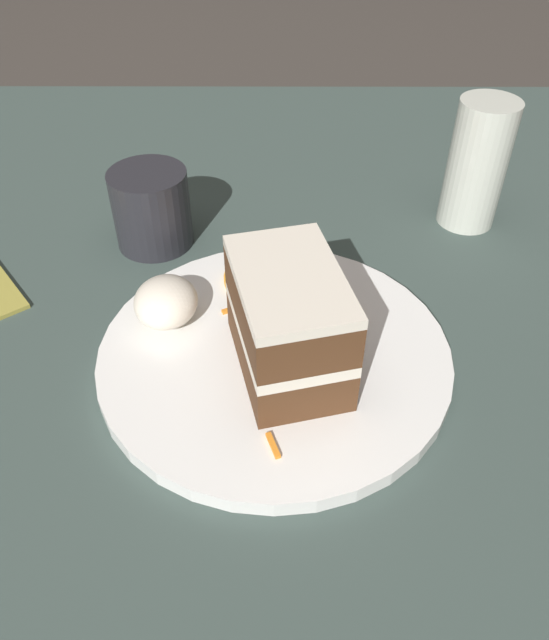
{
  "coord_description": "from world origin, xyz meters",
  "views": [
    {
      "loc": [
        -0.39,
        -0.04,
        0.41
      ],
      "look_at": [
        -0.02,
        -0.04,
        0.08
      ],
      "focal_mm": 35.0,
      "sensor_mm": 36.0,
      "label": 1
    }
  ],
  "objects_px": {
    "plate": "(274,355)",
    "cake_slice": "(289,322)",
    "drinking_glass": "(475,173)",
    "cream_dollop": "(166,302)",
    "coffee_mug": "(151,206)",
    "orange_garnish": "(257,278)"
  },
  "relations": [
    {
      "from": "cream_dollop",
      "to": "drinking_glass",
      "type": "height_order",
      "value": "drinking_glass"
    },
    {
      "from": "orange_garnish",
      "to": "drinking_glass",
      "type": "xyz_separation_m",
      "value": [
        0.13,
        -0.22,
        0.04
      ]
    },
    {
      "from": "plate",
      "to": "coffee_mug",
      "type": "bearing_deg",
      "value": 35.54
    },
    {
      "from": "drinking_glass",
      "to": "coffee_mug",
      "type": "distance_m",
      "value": 0.34
    },
    {
      "from": "coffee_mug",
      "to": "drinking_glass",
      "type": "bearing_deg",
      "value": -82.73
    },
    {
      "from": "cream_dollop",
      "to": "orange_garnish",
      "type": "height_order",
      "value": "cream_dollop"
    },
    {
      "from": "orange_garnish",
      "to": "plate",
      "type": "bearing_deg",
      "value": -169.66
    },
    {
      "from": "cake_slice",
      "to": "orange_garnish",
      "type": "relative_size",
      "value": 2.15
    },
    {
      "from": "cake_slice",
      "to": "cream_dollop",
      "type": "xyz_separation_m",
      "value": [
        0.06,
        0.1,
        -0.03
      ]
    },
    {
      "from": "plate",
      "to": "cake_slice",
      "type": "height_order",
      "value": "cake_slice"
    },
    {
      "from": "orange_garnish",
      "to": "cake_slice",
      "type": "bearing_deg",
      "value": -165.88
    },
    {
      "from": "cake_slice",
      "to": "cream_dollop",
      "type": "distance_m",
      "value": 0.12
    },
    {
      "from": "cream_dollop",
      "to": "drinking_glass",
      "type": "bearing_deg",
      "value": -59.23
    },
    {
      "from": "orange_garnish",
      "to": "drinking_glass",
      "type": "height_order",
      "value": "drinking_glass"
    },
    {
      "from": "plate",
      "to": "cake_slice",
      "type": "distance_m",
      "value": 0.06
    },
    {
      "from": "plate",
      "to": "coffee_mug",
      "type": "xyz_separation_m",
      "value": [
        0.17,
        0.12,
        0.04
      ]
    },
    {
      "from": "drinking_glass",
      "to": "cake_slice",
      "type": "bearing_deg",
      "value": 139.95
    },
    {
      "from": "drinking_glass",
      "to": "cream_dollop",
      "type": "bearing_deg",
      "value": 120.77
    },
    {
      "from": "plate",
      "to": "orange_garnish",
      "type": "relative_size",
      "value": 4.69
    },
    {
      "from": "plate",
      "to": "orange_garnish",
      "type": "distance_m",
      "value": 0.09
    },
    {
      "from": "orange_garnish",
      "to": "coffee_mug",
      "type": "xyz_separation_m",
      "value": [
        0.08,
        0.11,
        0.03
      ]
    },
    {
      "from": "orange_garnish",
      "to": "drinking_glass",
      "type": "bearing_deg",
      "value": -60.72
    }
  ]
}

